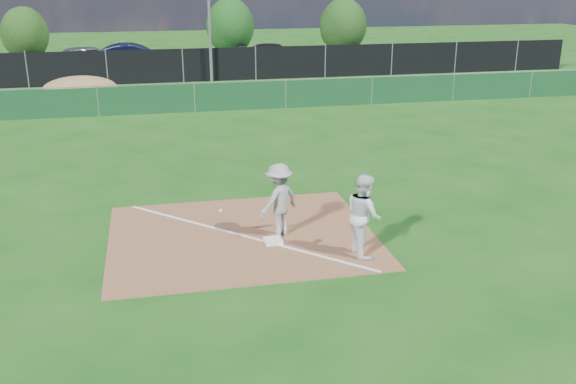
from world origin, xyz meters
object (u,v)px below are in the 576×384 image
at_px(first_base, 273,241).
at_px(car_left, 91,59).
at_px(runner, 364,215).
at_px(car_mid, 134,58).
at_px(tree_right, 343,26).
at_px(tree_mid, 230,26).
at_px(light_pole, 209,6).
at_px(car_right, 275,55).
at_px(tree_left, 25,34).
at_px(play_at_first, 279,200).

bearing_deg(first_base, car_left, 102.14).
bearing_deg(runner, first_base, 57.63).
xyz_separation_m(car_left, car_mid, (2.52, 0.12, -0.01)).
distance_m(runner, tree_right, 34.42).
bearing_deg(tree_mid, light_pole, -102.69).
relative_size(car_left, car_right, 1.04).
height_order(runner, tree_left, tree_left).
height_order(car_right, tree_right, tree_right).
height_order(play_at_first, tree_left, tree_left).
relative_size(play_at_first, car_right, 0.43).
height_order(play_at_first, tree_mid, tree_mid).
height_order(car_left, tree_left, tree_left).
bearing_deg(play_at_first, tree_right, 70.73).
distance_m(runner, tree_left, 35.92).
xyz_separation_m(play_at_first, tree_left, (-10.47, 32.50, 0.97)).
distance_m(car_left, car_mid, 2.52).
relative_size(light_pole, play_at_first, 3.95).
distance_m(light_pole, car_mid, 6.98).
bearing_deg(runner, car_mid, 6.03).
bearing_deg(light_pole, car_left, 145.53).
bearing_deg(tree_mid, runner, -92.66).
bearing_deg(tree_right, car_right, -142.55).
bearing_deg(tree_left, tree_mid, 1.91).
distance_m(car_left, tree_right, 17.91).
relative_size(play_at_first, car_mid, 0.40).
xyz_separation_m(runner, tree_mid, (1.59, 34.28, 1.16)).
bearing_deg(car_left, play_at_first, 171.61).
bearing_deg(tree_mid, car_left, -144.40).
bearing_deg(tree_right, car_left, -162.71).
xyz_separation_m(light_pole, tree_right, (10.42, 9.86, -1.96)).
relative_size(runner, tree_mid, 0.45).
distance_m(car_right, tree_mid, 6.21).
bearing_deg(play_at_first, light_pole, 88.26).
bearing_deg(car_left, car_right, -106.74).
height_order(play_at_first, tree_right, tree_right).
height_order(first_base, tree_left, tree_left).
distance_m(car_mid, car_right, 8.77).
bearing_deg(car_right, car_mid, 113.12).
distance_m(first_base, runner, 2.19).
distance_m(first_base, tree_right, 34.09).
relative_size(runner, car_left, 0.37).
xyz_separation_m(first_base, car_right, (5.50, 27.66, 0.63)).
bearing_deg(tree_left, play_at_first, -72.15).
relative_size(car_left, car_mid, 0.98).
xyz_separation_m(first_base, runner, (1.78, -0.95, 0.84)).
height_order(car_mid, tree_left, tree_left).
bearing_deg(first_base, runner, -28.19).
xyz_separation_m(car_right, tree_right, (5.80, 4.44, 1.34)).
xyz_separation_m(runner, car_right, (3.72, 28.61, -0.20)).
xyz_separation_m(first_base, car_left, (-5.76, 26.79, 0.79)).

